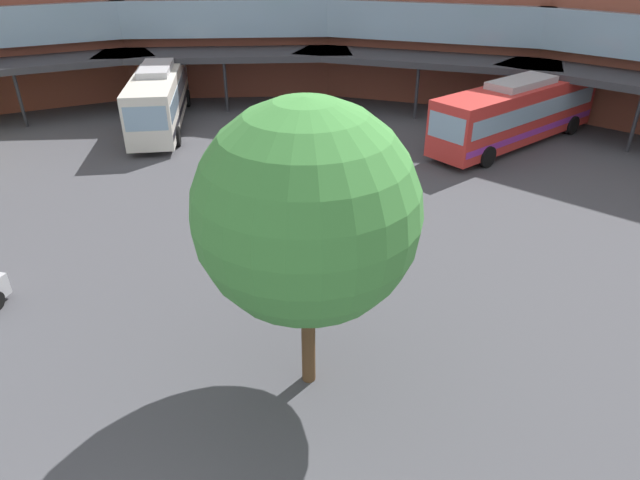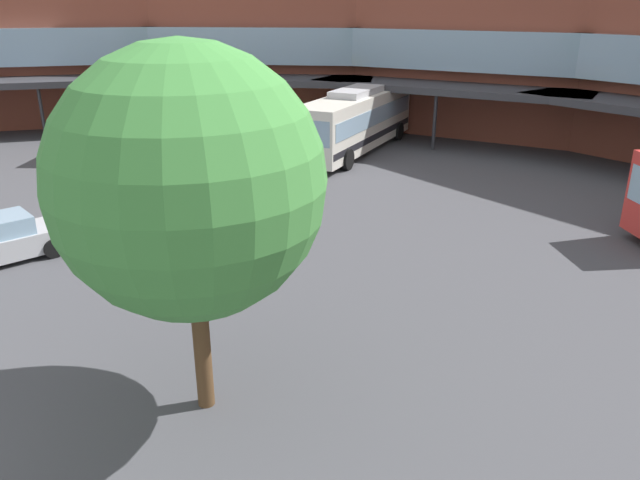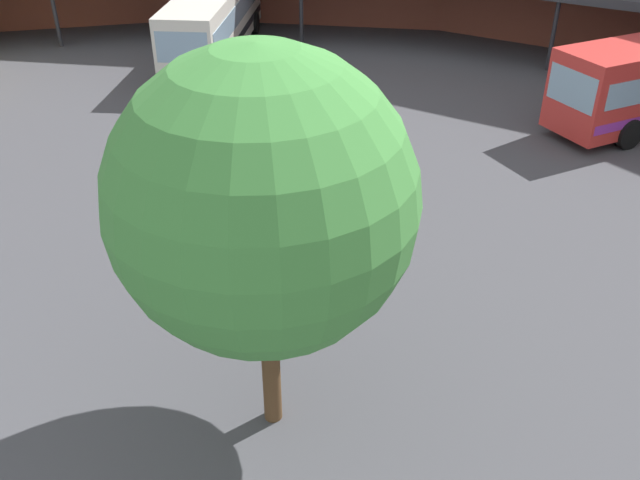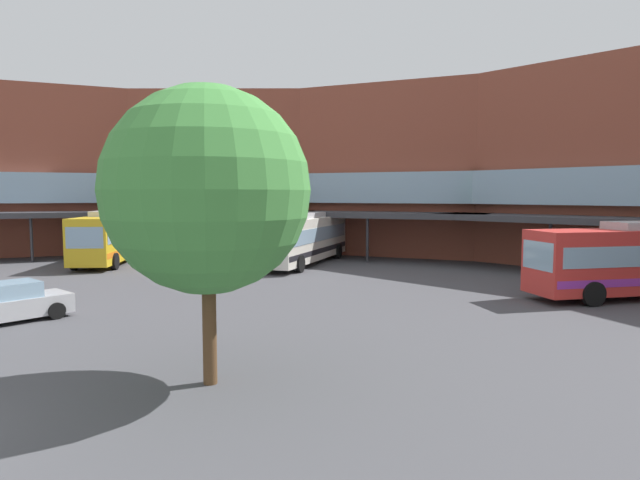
% 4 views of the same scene
% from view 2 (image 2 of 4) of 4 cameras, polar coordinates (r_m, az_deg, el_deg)
% --- Properties ---
extents(station_building, '(83.75, 44.35, 13.50)m').
position_cam_2_polar(station_building, '(27.28, 15.41, 17.18)').
color(station_building, brown).
rests_on(station_building, ground).
extents(bus_0, '(5.52, 12.19, 3.62)m').
position_cam_2_polar(bus_0, '(35.69, 3.40, 11.15)').
color(bus_0, silver).
rests_on(bus_0, ground).
extents(bus_4, '(8.31, 9.63, 3.74)m').
position_cam_2_polar(bus_4, '(39.32, -17.44, 11.27)').
color(bus_4, gold).
rests_on(bus_4, ground).
extents(plaza_tree, '(5.26, 5.26, 7.64)m').
position_cam_2_polar(plaza_tree, '(11.79, -12.18, 5.24)').
color(plaza_tree, brown).
rests_on(plaza_tree, ground).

